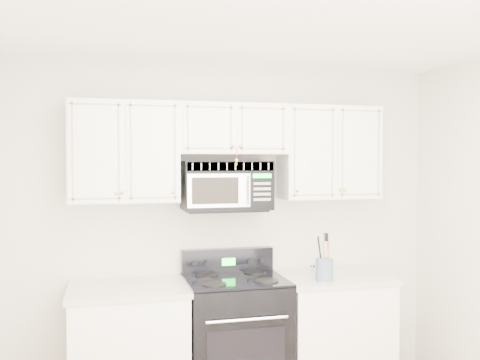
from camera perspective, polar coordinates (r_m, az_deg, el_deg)
name	(u,v)px	position (r m, az deg, el deg)	size (l,w,h in m)	color
room	(304,267)	(2.72, 6.80, -9.23)	(3.51, 3.51, 2.61)	#A0744E
base_cabinet_left	(129,353)	(4.17, -11.75, -17.64)	(0.86, 0.65, 0.92)	white
base_cabinet_right	(332,336)	(4.52, 9.83, -16.04)	(0.86, 0.65, 0.92)	white
range	(235,337)	(4.26, -0.49, -16.37)	(0.75, 0.68, 1.12)	black
upper_cabinets	(231,147)	(4.18, -0.95, 3.49)	(2.44, 0.37, 0.75)	white
microwave	(226,185)	(4.17, -1.48, -0.55)	(0.68, 0.39, 0.38)	black
utensil_crock	(324,269)	(4.15, 9.00, -9.34)	(0.14, 0.14, 0.36)	slate
shaker_salt	(316,272)	(4.20, 8.10, -9.69)	(0.05, 0.05, 0.11)	#B5B7CA
shaker_pepper	(312,270)	(4.30, 7.72, -9.54)	(0.04, 0.04, 0.09)	#B5B7CA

